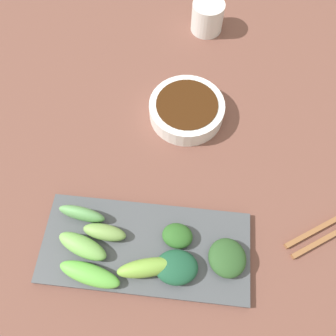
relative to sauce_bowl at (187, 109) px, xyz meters
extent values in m
cube|color=brown|center=(0.15, -0.02, -0.03)|extent=(2.10, 2.10, 0.02)
cylinder|color=white|center=(0.00, 0.00, 0.00)|extent=(0.15, 0.15, 0.04)
cylinder|color=#3D200C|center=(0.00, 0.00, 0.00)|extent=(0.12, 0.12, 0.03)
cube|color=#484C51|center=(0.27, -0.04, -0.01)|extent=(0.15, 0.34, 0.01)
ellipsoid|color=#5F9E58|center=(0.23, -0.15, 0.01)|extent=(0.03, 0.08, 0.03)
ellipsoid|color=#2B5D23|center=(0.25, 0.01, 0.00)|extent=(0.05, 0.05, 0.02)
ellipsoid|color=#74B253|center=(0.29, -0.14, 0.01)|extent=(0.06, 0.09, 0.03)
ellipsoid|color=#78AA3E|center=(0.31, -0.04, 0.01)|extent=(0.05, 0.10, 0.03)
ellipsoid|color=#2B5126|center=(0.28, 0.09, 0.01)|extent=(0.08, 0.07, 0.03)
ellipsoid|color=#759E4E|center=(0.26, -0.11, 0.00)|extent=(0.03, 0.07, 0.02)
ellipsoid|color=#60B443|center=(0.33, -0.12, 0.00)|extent=(0.05, 0.10, 0.02)
ellipsoid|color=#1B4E34|center=(0.30, 0.01, 0.01)|extent=(0.06, 0.07, 0.03)
cylinder|color=silver|center=(-0.25, 0.03, 0.01)|extent=(0.07, 0.07, 0.06)
camera|label=1|loc=(0.39, 0.01, 0.53)|focal=35.24mm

